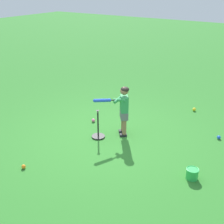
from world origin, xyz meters
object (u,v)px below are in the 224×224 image
Objects in this scene: play_ball_by_bucket at (194,109)px; batting_tee at (98,133)px; play_ball_center_lawn at (24,167)px; child_batter at (123,107)px; play_ball_far_left at (219,137)px; toy_bucket at (192,173)px; play_ball_near_batter at (93,120)px.

batting_tee is at bearing 153.03° from play_ball_by_bucket.
play_ball_center_lawn is at bearing 157.62° from play_ball_by_bucket.
child_batter is 2.12m from play_ball_far_left.
play_ball_by_bucket is at bearing -23.25° from child_batter.
child_batter is at bearing -21.50° from play_ball_center_lawn.
batting_tee is at bearing 136.97° from child_batter.
child_batter is 0.76m from batting_tee.
play_ball_by_bucket is 2.74m from batting_tee.
toy_bucket is at bearing -62.18° from play_ball_center_lawn.
play_ball_center_lawn is (-2.03, 0.80, -0.61)m from child_batter.
child_batter is 2.26m from play_ball_center_lawn.
batting_tee reaches higher than play_ball_center_lawn.
batting_tee is at bearing 82.45° from toy_bucket.
play_ball_far_left is 0.36× the size of toy_bucket.
batting_tee reaches higher than play_ball_by_bucket.
play_ball_far_left is 0.97× the size of play_ball_near_batter.
play_ball_far_left is 1.61m from toy_bucket.
child_batter is 13.34× the size of play_ball_near_batter.
child_batter is at bearing 69.40° from toy_bucket.
child_batter is 12.46× the size of play_ball_by_bucket.
play_ball_near_batter is (0.14, 0.88, -0.61)m from child_batter.
play_ball_near_batter is 0.13× the size of batting_tee.
play_ball_near_batter is at bearing 80.86° from child_batter.
play_ball_by_bucket is at bearing 18.12° from toy_bucket.
play_ball_near_batter is at bearing 44.87° from batting_tee.
play_ball_far_left is 0.90× the size of play_ball_by_bucket.
child_batter is at bearing 156.75° from play_ball_by_bucket.
play_ball_near_batter is at bearing 106.54° from play_ball_far_left.
toy_bucket is at bearing 179.31° from play_ball_far_left.
play_ball_near_batter is 2.78m from toy_bucket.
play_ball_by_bucket is at bearing -26.97° from batting_tee.
play_ball_near_batter is (-0.80, 2.68, 0.00)m from play_ball_far_left.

